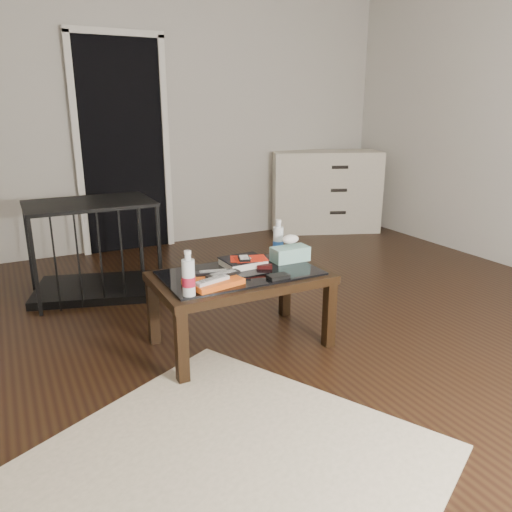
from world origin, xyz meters
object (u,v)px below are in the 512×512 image
Objects in this scene: water_bottle_right at (278,238)px; water_bottle_left at (188,273)px; textbook at (243,262)px; tissue_box at (290,254)px; pet_crate at (95,264)px; coffee_table at (240,282)px; dresser at (325,191)px.

water_bottle_left is at bearing -152.06° from water_bottle_right.
tissue_box is at bearing -11.75° from textbook.
pet_crate is at bearing 117.12° from textbook.
tissue_box is at bearing 19.43° from water_bottle_left.
water_bottle_right is (0.36, 0.18, 0.18)m from coffee_table.
tissue_box is (0.37, 0.06, 0.11)m from coffee_table.
dresser is (2.11, 2.18, 0.05)m from coffee_table.
pet_crate is (-2.73, -0.89, -0.22)m from dresser.
coffee_table is at bearing -171.46° from tissue_box.
water_bottle_left is (0.22, -1.51, 0.35)m from pet_crate.
dresser is 5.46× the size of water_bottle_right.
textbook reaches higher than coffee_table.
water_bottle_left is 1.00× the size of water_bottle_right.
water_bottle_left is (-0.39, -0.21, 0.18)m from coffee_table.
coffee_table is 0.97× the size of pet_crate.
water_bottle_left reaches higher than textbook.
dresser reaches higher than textbook.
pet_crate is at bearing -140.11° from dresser.
coffee_table is 0.77× the size of dresser.
water_bottle_right reaches higher than tissue_box.
dresser reaches higher than tissue_box.
coffee_table is 0.44m from water_bottle_right.
dresser is 3.47m from water_bottle_left.
water_bottle_right is 0.15m from tissue_box.
pet_crate is at bearing 131.24° from water_bottle_right.
dresser is 2.75m from tissue_box.
tissue_box reaches higher than coffee_table.
pet_crate reaches higher than tissue_box.
dresser is at bearing 43.72° from water_bottle_left.
dresser reaches higher than water_bottle_left.
water_bottle_left is (-0.46, -0.32, 0.10)m from textbook.
water_bottle_left and water_bottle_right have the same top height.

